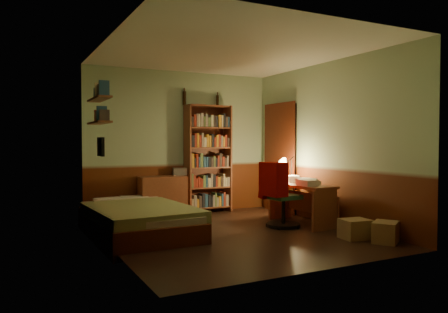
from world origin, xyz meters
name	(u,v)px	position (x,y,z in m)	size (l,w,h in m)	color
floor	(232,234)	(0.00, 0.00, -0.01)	(3.50, 4.00, 0.02)	black
ceiling	(232,51)	(0.00, 0.00, 2.61)	(3.50, 4.00, 0.02)	silver
wall_back	(181,143)	(0.00, 2.01, 1.30)	(3.50, 0.02, 2.60)	#99B58F
wall_left	(107,143)	(-1.76, 0.00, 1.30)	(0.02, 4.00, 2.60)	#99B58F
wall_right	(329,143)	(1.76, 0.00, 1.30)	(0.02, 4.00, 2.60)	#99B58F
wall_front	(324,144)	(0.00, -2.01, 1.30)	(3.50, 0.02, 2.60)	#99B58F
doorway	(281,159)	(1.72, 1.30, 1.00)	(0.06, 0.90, 2.00)	black
door_trim	(279,159)	(1.69, 1.30, 1.00)	(0.02, 0.98, 2.08)	#43170A
bed	(137,209)	(-1.19, 0.71, 0.34)	(1.24, 2.32, 0.69)	olive
dresser	(162,197)	(-0.44, 1.76, 0.36)	(0.80, 0.40, 0.71)	brown
mini_stereo	(180,172)	(-0.07, 1.89, 0.78)	(0.24, 0.19, 0.13)	#B2B2B7
bookshelf	(208,159)	(0.48, 1.85, 1.00)	(0.85, 0.27, 1.99)	brown
bottle_left	(184,98)	(0.05, 1.96, 2.11)	(0.07, 0.07, 0.25)	black
bottle_right	(217,101)	(0.73, 1.96, 2.09)	(0.05, 0.05, 0.20)	black
desk	(301,204)	(1.32, 0.14, 0.32)	(0.50, 1.20, 0.64)	brown
paper_stack	(293,179)	(1.43, 0.51, 0.70)	(0.19, 0.26, 0.10)	silver
desk_lamp	(292,166)	(1.57, 0.74, 0.90)	(0.15, 0.15, 0.51)	black
office_chair	(284,195)	(0.94, 0.07, 0.50)	(0.50, 0.44, 1.00)	#30623C
red_jacket	(270,146)	(0.69, 0.07, 1.26)	(0.24, 0.43, 0.51)	#A00500
wall_shelf_lower	(99,123)	(-1.64, 1.10, 1.60)	(0.20, 0.90, 0.03)	brown
wall_shelf_upper	(99,99)	(-1.64, 1.10, 1.95)	(0.20, 0.90, 0.03)	brown
framed_picture	(101,147)	(-1.72, 0.60, 1.25)	(0.04, 0.32, 0.26)	black
cardboard_box_a	(386,232)	(1.53, -1.41, 0.14)	(0.37, 0.29, 0.27)	olive
cardboard_box_b	(355,229)	(1.34, -1.05, 0.13)	(0.37, 0.31, 0.26)	olive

